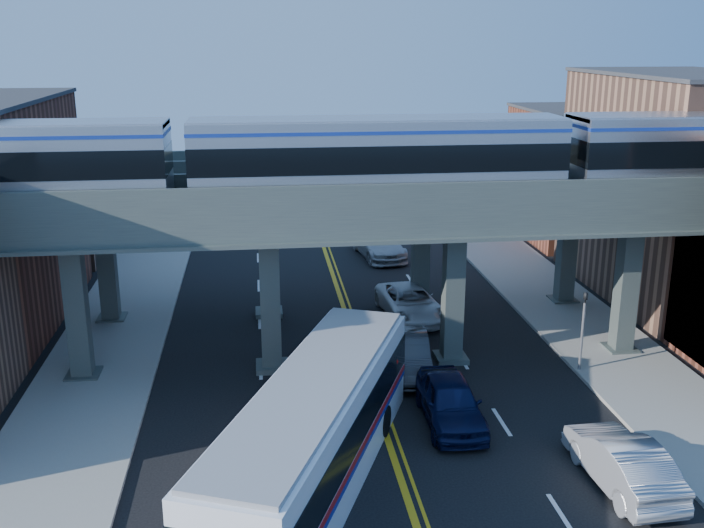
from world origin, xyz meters
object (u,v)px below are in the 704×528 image
at_px(car_parked_curb, 622,462).
at_px(transit_train, 378,156).
at_px(traffic_signal, 583,323).
at_px(car_lane_d, 379,243).
at_px(car_lane_b, 407,354).
at_px(car_lane_a, 450,401).
at_px(stop_sign, 388,374).
at_px(transit_bus, 314,435).
at_px(car_lane_c, 410,303).

bearing_deg(car_parked_curb, transit_train, -61.88).
distance_m(traffic_signal, car_lane_d, 20.31).
bearing_deg(transit_train, car_lane_d, 80.85).
xyz_separation_m(transit_train, car_lane_b, (1.20, -1.07, -8.43)).
xyz_separation_m(car_lane_a, car_parked_curb, (4.46, -4.88, -0.01)).
height_order(transit_train, stop_sign, transit_train).
bearing_deg(car_parked_curb, car_lane_b, -64.40).
xyz_separation_m(transit_bus, car_lane_c, (6.10, 15.24, -1.04)).
distance_m(transit_train, stop_sign, 9.04).
height_order(car_lane_b, car_parked_curb, car_parked_curb).
xyz_separation_m(stop_sign, car_parked_curb, (6.71, -5.67, -0.90)).
height_order(car_lane_c, car_lane_d, car_lane_d).
relative_size(traffic_signal, car_lane_b, 0.80).
distance_m(car_lane_a, car_parked_curb, 6.61).
bearing_deg(stop_sign, car_lane_d, 82.11).
bearing_deg(transit_train, car_lane_b, -41.68).
xyz_separation_m(car_lane_a, car_lane_b, (-0.74, 4.72, -0.03)).
distance_m(transit_train, car_parked_curb, 15.03).
xyz_separation_m(transit_bus, car_lane_a, (5.39, 3.72, -0.96)).
bearing_deg(transit_bus, stop_sign, -12.68).
bearing_deg(stop_sign, car_parked_curb, -40.21).
bearing_deg(stop_sign, transit_train, 86.59).
relative_size(transit_train, stop_sign, 18.08).
relative_size(car_lane_c, car_lane_d, 0.92).
bearing_deg(car_lane_a, traffic_signal, 30.99).
xyz_separation_m(car_lane_b, car_lane_d, (1.60, 18.48, 0.05)).
distance_m(transit_train, car_lane_b, 8.59).
bearing_deg(car_parked_curb, transit_bus, -9.55).
xyz_separation_m(traffic_signal, car_lane_a, (-6.66, -3.79, -1.43)).
bearing_deg(car_lane_c, car_lane_d, 84.04).
xyz_separation_m(transit_bus, car_lane_d, (6.25, 26.93, -0.93)).
bearing_deg(stop_sign, car_lane_c, 74.62).
relative_size(transit_train, transit_bus, 3.41).
relative_size(transit_bus, car_lane_b, 2.72).
xyz_separation_m(car_lane_b, car_lane_c, (1.45, 6.80, -0.06)).
bearing_deg(transit_train, car_parked_curb, -59.01).
height_order(transit_train, car_lane_c, transit_train).
distance_m(traffic_signal, car_lane_c, 9.87).
relative_size(car_lane_c, car_parked_curb, 1.09).
relative_size(car_lane_d, car_parked_curb, 1.18).
bearing_deg(car_lane_a, transit_bus, -144.05).
distance_m(transit_train, car_lane_c, 10.58).
height_order(car_lane_b, car_lane_c, car_lane_b).
bearing_deg(car_lane_b, car_lane_d, 90.60).
height_order(transit_bus, car_lane_b, transit_bus).
height_order(car_lane_a, car_lane_b, car_lane_a).
xyz_separation_m(transit_train, car_lane_c, (2.65, 5.73, -8.49)).
bearing_deg(car_lane_b, car_parked_curb, -55.96).
bearing_deg(car_lane_b, stop_sign, -105.33).
xyz_separation_m(stop_sign, car_lane_d, (3.10, 22.41, -0.86)).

